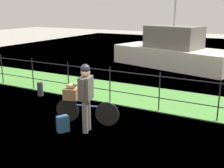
% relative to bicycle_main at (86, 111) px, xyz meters
% --- Properties ---
extents(ground_plane, '(60.00, 60.00, 0.00)m').
position_rel_bicycle_main_xyz_m(ground_plane, '(0.55, -0.48, -0.34)').
color(ground_plane, gray).
extents(grass_strip, '(27.00, 2.40, 0.03)m').
position_rel_bicycle_main_xyz_m(grass_strip, '(0.55, 2.85, -0.32)').
color(grass_strip, '#478438').
rests_on(grass_strip, ground).
extents(harbor_water, '(30.00, 30.00, 0.00)m').
position_rel_bicycle_main_xyz_m(harbor_water, '(0.55, 9.47, -0.33)').
color(harbor_water, slate).
rests_on(harbor_water, ground).
extents(iron_fence, '(18.04, 0.04, 1.17)m').
position_rel_bicycle_main_xyz_m(iron_fence, '(0.55, 1.77, 0.34)').
color(iron_fence, black).
rests_on(iron_fence, ground).
extents(bicycle_main, '(1.68, 0.46, 0.63)m').
position_rel_bicycle_main_xyz_m(bicycle_main, '(0.00, 0.00, 0.00)').
color(bicycle_main, black).
rests_on(bicycle_main, ground).
extents(wooden_crate, '(0.42, 0.36, 0.29)m').
position_rel_bicycle_main_xyz_m(wooden_crate, '(-0.39, -0.10, 0.44)').
color(wooden_crate, brown).
rests_on(wooden_crate, bicycle_main).
extents(terrier_dog, '(0.32, 0.20, 0.18)m').
position_rel_bicycle_main_xyz_m(terrier_dog, '(-0.37, -0.09, 0.67)').
color(terrier_dog, tan).
rests_on(terrier_dog, wooden_crate).
extents(cyclist_person, '(0.35, 0.53, 1.68)m').
position_rel_bicycle_main_xyz_m(cyclist_person, '(0.27, -0.40, 0.67)').
color(cyclist_person, slate).
rests_on(cyclist_person, ground).
extents(backpack_on_paving, '(0.29, 0.33, 0.40)m').
position_rel_bicycle_main_xyz_m(backpack_on_paving, '(-0.22, -0.70, -0.14)').
color(backpack_on_paving, '#28517A').
rests_on(backpack_on_paving, ground).
extents(mooring_bollard, '(0.20, 0.20, 0.48)m').
position_rel_bicycle_main_xyz_m(mooring_bollard, '(-2.74, 1.27, -0.09)').
color(mooring_bollard, '#38383D').
rests_on(mooring_bollard, ground).
extents(moored_boat_near, '(6.54, 3.77, 3.68)m').
position_rel_bicycle_main_xyz_m(moored_boat_near, '(-0.21, 8.37, 0.43)').
color(moored_boat_near, silver).
rests_on(moored_boat_near, ground).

